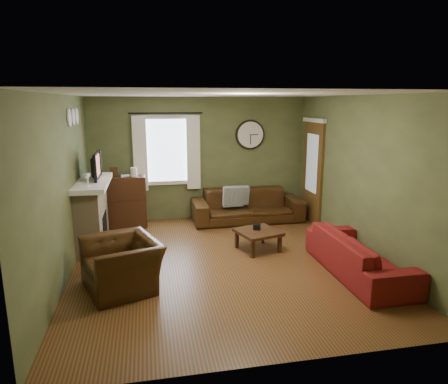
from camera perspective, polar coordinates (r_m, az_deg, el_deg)
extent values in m
cube|color=brown|center=(6.46, -0.19, -9.94)|extent=(4.60, 5.20, 0.00)
cube|color=white|center=(5.96, -0.21, 13.79)|extent=(4.60, 5.20, 0.00)
cube|color=#565F36|center=(6.09, -21.98, 0.53)|extent=(0.00, 5.20, 2.60)
cube|color=#565F36|center=(6.88, 18.97, 2.08)|extent=(0.00, 5.20, 2.60)
cube|color=#565F36|center=(8.61, -3.47, 4.77)|extent=(4.60, 0.00, 2.60)
cube|color=#565F36|center=(3.64, 7.58, -6.46)|extent=(4.60, 0.00, 2.60)
cube|color=tan|center=(7.33, -18.33, -3.27)|extent=(0.40, 1.40, 1.10)
cube|color=black|center=(7.38, -16.73, -5.09)|extent=(0.04, 0.60, 0.55)
cube|color=white|center=(7.20, -18.42, 1.26)|extent=(0.58, 1.60, 0.08)
imported|color=black|center=(7.30, -18.24, 3.14)|extent=(0.08, 0.60, 0.35)
cube|color=#994C3F|center=(7.28, -17.65, 3.61)|extent=(0.02, 0.62, 0.36)
cylinder|color=white|center=(6.76, -21.24, 9.85)|extent=(0.28, 0.28, 0.03)
cylinder|color=white|center=(7.10, -20.76, 9.99)|extent=(0.28, 0.28, 0.03)
cylinder|color=white|center=(7.45, -20.32, 10.11)|extent=(0.28, 0.28, 0.03)
cylinder|color=black|center=(8.35, -8.31, 11.09)|extent=(0.03, 0.03, 1.50)
cube|color=white|center=(8.40, -11.90, 5.35)|extent=(0.28, 0.04, 1.55)
cube|color=white|center=(8.45, -4.39, 5.63)|extent=(0.28, 0.04, 1.55)
cube|color=brown|center=(8.54, 12.54, 2.72)|extent=(0.05, 0.90, 2.10)
imported|color=#3B2314|center=(8.19, -14.49, 1.57)|extent=(0.18, 0.24, 0.02)
imported|color=#331E0C|center=(8.52, 3.33, -1.92)|extent=(2.31, 0.90, 0.68)
cube|color=gray|center=(8.45, 2.25, -0.54)|extent=(0.42, 0.20, 0.40)
cube|color=gray|center=(8.40, 1.32, -0.63)|extent=(0.43, 0.14, 0.43)
imported|color=maroon|center=(6.25, 18.68, -8.47)|extent=(0.80, 2.05, 0.60)
imported|color=#331E0C|center=(5.67, -14.36, -9.97)|extent=(1.22, 1.29, 0.68)
cube|color=black|center=(6.89, 4.71, -4.97)|extent=(0.15, 0.15, 0.09)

